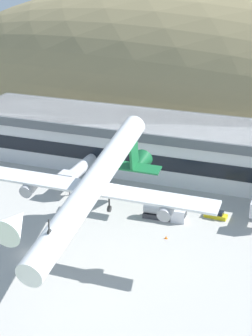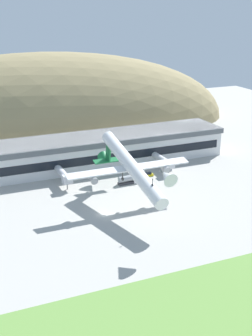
{
  "view_description": "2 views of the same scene",
  "coord_description": "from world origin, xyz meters",
  "px_view_note": "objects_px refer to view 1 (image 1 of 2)",
  "views": [
    {
      "loc": [
        45.16,
        -73.32,
        50.74
      ],
      "look_at": [
        14.3,
        8.16,
        15.11
      ],
      "focal_mm": 60.0,
      "sensor_mm": 36.0,
      "label": 1
    },
    {
      "loc": [
        -45.62,
        -123.01,
        62.25
      ],
      "look_at": [
        9.18,
        4.19,
        12.56
      ],
      "focal_mm": 50.0,
      "sensor_mm": 36.0,
      "label": 2
    }
  ],
  "objects_px": {
    "cargo_airplane": "(94,186)",
    "service_car_1": "(216,215)",
    "terminal_building": "(183,145)",
    "jetway_0": "(78,171)",
    "fuel_truck": "(164,212)",
    "traffic_cone_1": "(166,237)"
  },
  "relations": [
    {
      "from": "cargo_airplane",
      "to": "fuel_truck",
      "type": "distance_m",
      "value": 21.99
    },
    {
      "from": "terminal_building",
      "to": "cargo_airplane",
      "type": "relative_size",
      "value": 2.03
    },
    {
      "from": "jetway_0",
      "to": "service_car_1",
      "type": "bearing_deg",
      "value": -6.18
    },
    {
      "from": "cargo_airplane",
      "to": "service_car_1",
      "type": "bearing_deg",
      "value": 52.37
    },
    {
      "from": "fuel_truck",
      "to": "traffic_cone_1",
      "type": "relative_size",
      "value": 14.7
    },
    {
      "from": "terminal_building",
      "to": "jetway_0",
      "type": "height_order",
      "value": "terminal_building"
    },
    {
      "from": "cargo_airplane",
      "to": "terminal_building",
      "type": "bearing_deg",
      "value": 84.52
    },
    {
      "from": "jetway_0",
      "to": "service_car_1",
      "type": "relative_size",
      "value": 3.04
    },
    {
      "from": "cargo_airplane",
      "to": "traffic_cone_1",
      "type": "xyz_separation_m",
      "value": [
        9.72,
        9.97,
        -12.78
      ]
    },
    {
      "from": "jetway_0",
      "to": "cargo_airplane",
      "type": "bearing_deg",
      "value": -58.81
    },
    {
      "from": "terminal_building",
      "to": "traffic_cone_1",
      "type": "height_order",
      "value": "terminal_building"
    },
    {
      "from": "cargo_airplane",
      "to": "fuel_truck",
      "type": "height_order",
      "value": "cargo_airplane"
    },
    {
      "from": "cargo_airplane",
      "to": "traffic_cone_1",
      "type": "relative_size",
      "value": 89.72
    },
    {
      "from": "cargo_airplane",
      "to": "traffic_cone_1",
      "type": "bearing_deg",
      "value": 45.72
    },
    {
      "from": "jetway_0",
      "to": "fuel_truck",
      "type": "xyz_separation_m",
      "value": [
        22.04,
        -7.48,
        -2.53
      ]
    },
    {
      "from": "terminal_building",
      "to": "fuel_truck",
      "type": "distance_m",
      "value": 25.32
    },
    {
      "from": "cargo_airplane",
      "to": "service_car_1",
      "type": "xyz_separation_m",
      "value": [
        16.48,
        21.38,
        -12.45
      ]
    },
    {
      "from": "jetway_0",
      "to": "traffic_cone_1",
      "type": "height_order",
      "value": "jetway_0"
    },
    {
      "from": "traffic_cone_1",
      "to": "cargo_airplane",
      "type": "bearing_deg",
      "value": -134.28
    },
    {
      "from": "fuel_truck",
      "to": "jetway_0",
      "type": "bearing_deg",
      "value": 161.25
    },
    {
      "from": "service_car_1",
      "to": "traffic_cone_1",
      "type": "xyz_separation_m",
      "value": [
        -6.76,
        -11.41,
        -0.34
      ]
    },
    {
      "from": "terminal_building",
      "to": "fuel_truck",
      "type": "xyz_separation_m",
      "value": [
        3.02,
        -24.59,
        -5.2
      ]
    }
  ]
}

